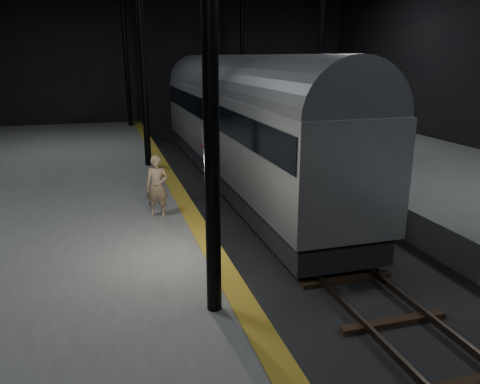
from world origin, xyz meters
name	(u,v)px	position (x,y,z in m)	size (l,w,h in m)	color
ground	(312,251)	(0.00, 0.00, 0.00)	(44.00, 44.00, 0.00)	black
platform_left	(27,266)	(-7.50, 0.00, 0.50)	(9.00, 43.80, 1.00)	#4F4F4D
tactile_strip	(200,229)	(-3.25, 0.00, 1.00)	(0.50, 43.80, 0.01)	olive
track	(312,248)	(0.00, 0.00, 0.07)	(2.40, 43.00, 0.24)	#3F3328
train	(238,115)	(0.00, 7.73, 2.95)	(2.96, 19.78, 5.29)	#96989D
woman	(157,186)	(-4.16, 1.39, 1.86)	(0.63, 0.41, 1.73)	#9C7F60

